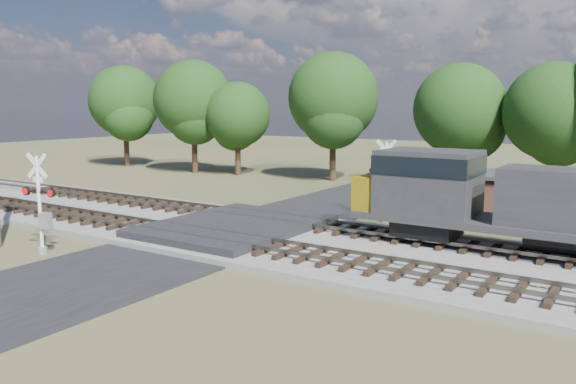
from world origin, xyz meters
The scene contains 10 objects.
ground centered at (0.00, 0.00, 0.00)m, with size 160.00×160.00×0.00m, color #3C4625.
ballast_bed centered at (10.00, 0.50, 0.15)m, with size 140.00×10.00×0.30m, color gray.
road centered at (0.00, 0.00, 0.04)m, with size 7.00×60.00×0.08m, color black.
crossing_panel centered at (0.00, 0.50, 0.32)m, with size 7.00×9.00×0.62m, color #262628.
track_near centered at (3.12, -2.00, 0.41)m, with size 140.00×2.60×0.33m.
track_far centered at (3.12, 3.00, 0.41)m, with size 140.00×2.60×0.33m.
crossing_signal_near centered at (-4.57, -7.03, 1.84)m, with size 1.77×0.49×4.42m.
crossing_signal_far centered at (5.00, 7.43, 1.91)m, with size 1.85×0.44×4.60m.
equipment_shed centered at (10.61, 9.81, 1.46)m, with size 4.55×4.55×2.87m.
treeline centered at (7.27, 20.01, 6.81)m, with size 80.33×11.72×11.57m.
Camera 1 is at (17.29, -21.15, 6.37)m, focal length 35.00 mm.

